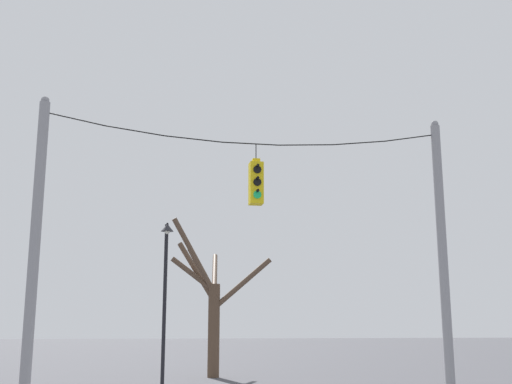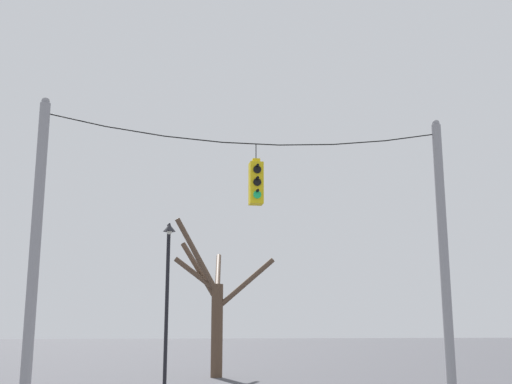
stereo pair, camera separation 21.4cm
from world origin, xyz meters
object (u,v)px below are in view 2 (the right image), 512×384
utility_pole_left (35,246)px  bare_tree (214,300)px  street_lamp (168,274)px  utility_pole_right (444,254)px  traffic_light_near_left_pole (256,183)px

utility_pole_left → bare_tree: (5.19, 8.93, -0.85)m
utility_pole_left → street_lamp: size_ratio=1.44×
street_lamp → bare_tree: 4.17m
utility_pole_right → street_lamp: size_ratio=1.44×
traffic_light_near_left_pole → bare_tree: traffic_light_near_left_pole is taller
street_lamp → utility_pole_left: bearing=-121.9°
utility_pole_left → utility_pole_right: (10.26, 0.00, 0.00)m
street_lamp → bare_tree: bearing=62.5°
utility_pole_left → bare_tree: 10.37m
utility_pole_left → utility_pole_right: same height
street_lamp → bare_tree: bare_tree is taller
traffic_light_near_left_pole → utility_pole_left: bearing=-180.0°
utility_pole_right → traffic_light_near_left_pole: bearing=180.0°
street_lamp → bare_tree: size_ratio=0.88×
utility_pole_right → street_lamp: (-6.97, 5.28, -0.17)m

